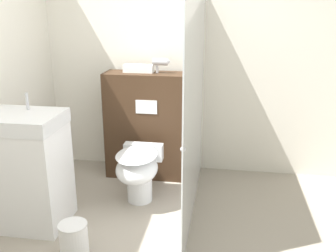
{
  "coord_description": "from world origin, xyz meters",
  "views": [
    {
      "loc": [
        0.65,
        -2.1,
        1.8
      ],
      "look_at": [
        0.13,
        1.14,
        0.74
      ],
      "focal_mm": 40.0,
      "sensor_mm": 36.0,
      "label": 1
    }
  ],
  "objects_px": {
    "toilet": "(138,170)",
    "hair_drier": "(161,62)",
    "waste_bin": "(74,240)",
    "sink_vanity": "(27,170)"
  },
  "relations": [
    {
      "from": "hair_drier",
      "to": "waste_bin",
      "type": "bearing_deg",
      "value": -104.76
    },
    {
      "from": "waste_bin",
      "to": "toilet",
      "type": "bearing_deg",
      "value": 71.55
    },
    {
      "from": "sink_vanity",
      "to": "waste_bin",
      "type": "distance_m",
      "value": 0.76
    },
    {
      "from": "toilet",
      "to": "waste_bin",
      "type": "height_order",
      "value": "toilet"
    },
    {
      "from": "sink_vanity",
      "to": "hair_drier",
      "type": "height_order",
      "value": "hair_drier"
    },
    {
      "from": "toilet",
      "to": "hair_drier",
      "type": "relative_size",
      "value": 3.19
    },
    {
      "from": "toilet",
      "to": "sink_vanity",
      "type": "xyz_separation_m",
      "value": [
        -0.84,
        -0.48,
        0.16
      ]
    },
    {
      "from": "waste_bin",
      "to": "hair_drier",
      "type": "bearing_deg",
      "value": 75.24
    },
    {
      "from": "sink_vanity",
      "to": "waste_bin",
      "type": "height_order",
      "value": "sink_vanity"
    },
    {
      "from": "sink_vanity",
      "to": "hair_drier",
      "type": "bearing_deg",
      "value": 49.85
    }
  ]
}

